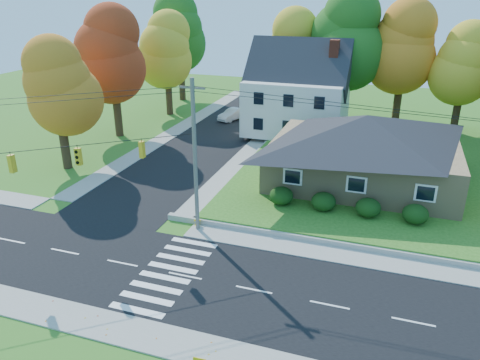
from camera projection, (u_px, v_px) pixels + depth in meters
The scene contains 20 objects.
ground at pixel (185, 276), 25.95m from camera, with size 120.00×120.00×0.00m, color #3D7923.
road_main at pixel (185, 276), 25.94m from camera, with size 90.00×8.00×0.02m, color black.
road_cross at pixel (219, 134), 51.07m from camera, with size 8.00×44.00×0.02m, color black.
sidewalk_north at pixel (218, 234), 30.31m from camera, with size 90.00×2.00×0.08m, color #9C9A90.
sidewalk_south at pixel (139, 334), 21.56m from camera, with size 90.00×2.00×0.08m, color #9C9A90.
lawn at pixel (425, 170), 40.35m from camera, with size 30.00×30.00×0.50m, color #3D7923.
ranch_house at pixel (364, 148), 36.31m from camera, with size 14.60×10.60×5.40m.
colonial_house at pixel (298, 94), 48.68m from camera, with size 10.40×8.40×9.60m.
hedge_row at pixel (346, 204), 31.85m from camera, with size 10.70×1.70×1.27m.
traffic_infrastructure at pixel (189, 181), 25.21m from camera, with size 38.10×10.66×10.00m.
tree_lot_0 at pixel (293, 49), 53.11m from camera, with size 6.72×6.72×12.51m.
tree_lot_1 at pixel (346, 40), 49.95m from camera, with size 7.84×7.84×14.60m.
tree_lot_2 at pixel (404, 47), 49.29m from camera, with size 7.28×7.28×13.56m.
tree_lot_3 at pixel (465, 64), 47.13m from camera, with size 6.16×6.16×11.47m.
tree_west_0 at pixel (56, 87), 38.77m from camera, with size 6.16×6.16×11.47m.
tree_west_1 at pixel (112, 55), 47.32m from camera, with size 7.28×7.28×13.56m.
tree_west_2 at pixel (166, 51), 56.02m from camera, with size 6.72×6.72×12.51m.
tree_west_3 at pixel (180, 33), 63.11m from camera, with size 7.84×7.84×14.60m.
white_car at pixel (233, 114), 56.15m from camera, with size 1.43×4.11×1.36m, color silver.
fire_hydrant at pixel (197, 221), 31.25m from camera, with size 0.43×0.34×0.76m.
Camera 1 is at (9.95, -19.78, 14.86)m, focal length 35.00 mm.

